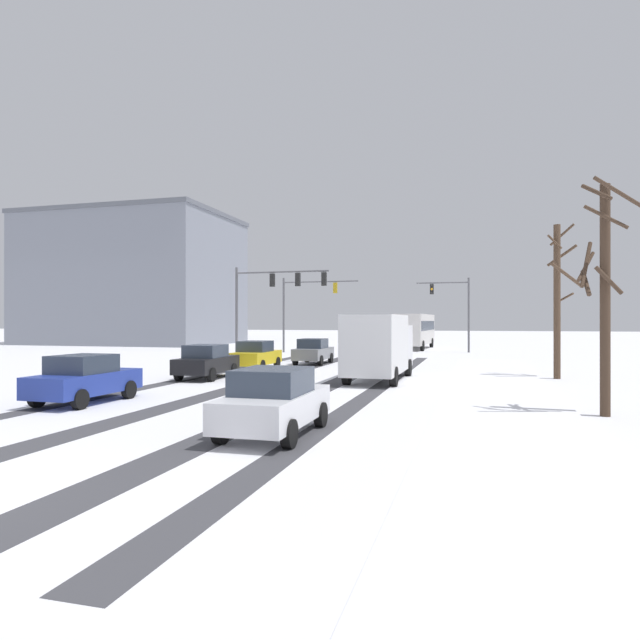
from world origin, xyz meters
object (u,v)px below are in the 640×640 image
at_px(office_building_far_left_block, 134,280).
at_px(bare_tree_sidewalk_near, 604,290).
at_px(box_truck_delivery, 380,345).
at_px(bare_tree_sidewalk_mid, 558,297).
at_px(car_grey_lead, 313,351).
at_px(traffic_signal_near_left, 273,291).
at_px(car_black_third, 207,361).
at_px(car_blue_fourth, 85,379).
at_px(traffic_signal_far_right, 455,303).
at_px(traffic_signal_far_left, 304,301).
at_px(car_white_fifth, 274,401).
at_px(car_yellow_cab_second, 256,355).
at_px(bus_oncoming, 415,328).

bearing_deg(office_building_far_left_block, bare_tree_sidewalk_near, -43.71).
distance_m(box_truck_delivery, bare_tree_sidewalk_mid, 8.85).
bearing_deg(car_grey_lead, traffic_signal_near_left, 150.33).
relative_size(car_black_third, box_truck_delivery, 0.56).
bearing_deg(car_blue_fourth, traffic_signal_far_right, 72.38).
bearing_deg(car_grey_lead, box_truck_delivery, -56.11).
bearing_deg(office_building_far_left_block, traffic_signal_near_left, -41.14).
bearing_deg(traffic_signal_far_left, bare_tree_sidewalk_mid, -44.28).
bearing_deg(car_blue_fourth, bare_tree_sidewalk_near, 6.25).
height_order(traffic_signal_far_left, bare_tree_sidewalk_mid, bare_tree_sidewalk_mid).
bearing_deg(office_building_far_left_block, car_grey_lead, -39.97).
xyz_separation_m(traffic_signal_near_left, car_black_third, (1.07, -11.94, -4.00)).
bearing_deg(car_black_third, traffic_signal_far_right, 67.79).
distance_m(traffic_signal_far_right, car_white_fifth, 37.82).
distance_m(traffic_signal_near_left, car_black_third, 12.63).
bearing_deg(car_white_fifth, traffic_signal_near_left, 110.45).
height_order(traffic_signal_near_left, car_black_third, traffic_signal_near_left).
bearing_deg(bare_tree_sidewalk_mid, car_yellow_cab_second, 176.76).
xyz_separation_m(car_grey_lead, bare_tree_sidewalk_near, (13.53, -16.47, 2.83)).
relative_size(traffic_signal_far_left, bus_oncoming, 0.61).
xyz_separation_m(traffic_signal_far_left, office_building_far_left_block, (-25.66, 13.12, 3.25)).
xyz_separation_m(car_blue_fourth, bare_tree_sidewalk_mid, (16.42, 12.65, 3.09)).
bearing_deg(bus_oncoming, office_building_far_left_block, 173.37).
xyz_separation_m(traffic_signal_near_left, office_building_far_left_block, (-26.49, 23.14, 2.90)).
height_order(box_truck_delivery, bare_tree_sidewalk_mid, bare_tree_sidewalk_mid).
bearing_deg(bare_tree_sidewalk_near, car_yellow_cab_second, 142.88).
bearing_deg(traffic_signal_near_left, car_blue_fourth, -87.73).
height_order(traffic_signal_far_right, car_blue_fourth, traffic_signal_far_right).
xyz_separation_m(car_grey_lead, car_blue_fourth, (-2.68, -18.24, 0.00)).
bearing_deg(bare_tree_sidewalk_mid, car_white_fifth, -118.00).
bearing_deg(car_yellow_cab_second, bare_tree_sidewalk_near, -37.12).
height_order(car_blue_fourth, bare_tree_sidewalk_mid, bare_tree_sidewalk_mid).
relative_size(traffic_signal_far_right, bare_tree_sidewalk_near, 0.96).
xyz_separation_m(traffic_signal_near_left, car_yellow_cab_second, (1.47, -6.69, -4.00)).
xyz_separation_m(traffic_signal_far_left, car_grey_lead, (4.32, -12.01, -3.65)).
xyz_separation_m(traffic_signal_far_right, box_truck_delivery, (-2.53, -24.49, -2.70)).
xyz_separation_m(traffic_signal_near_left, bus_oncoming, (7.75, 19.16, -2.82)).
distance_m(car_grey_lead, office_building_far_left_block, 39.72).
relative_size(car_white_fifth, box_truck_delivery, 0.55).
distance_m(car_grey_lead, car_white_fifth, 22.14).
height_order(traffic_signal_near_left, bus_oncoming, traffic_signal_near_left).
bearing_deg(traffic_signal_far_left, car_blue_fourth, -86.90).
height_order(car_blue_fourth, bare_tree_sidewalk_near, bare_tree_sidewalk_near).
height_order(car_yellow_cab_second, bus_oncoming, bus_oncoming).
bearing_deg(traffic_signal_far_left, box_truck_delivery, -63.96).
height_order(traffic_signal_far_right, traffic_signal_near_left, same).
distance_m(traffic_signal_far_left, bare_tree_sidewalk_near, 33.62).
bearing_deg(traffic_signal_far_right, car_yellow_cab_second, -116.22).
xyz_separation_m(car_white_fifth, office_building_far_left_block, (-35.25, 46.63, 6.90)).
relative_size(traffic_signal_near_left, car_white_fifth, 1.67).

